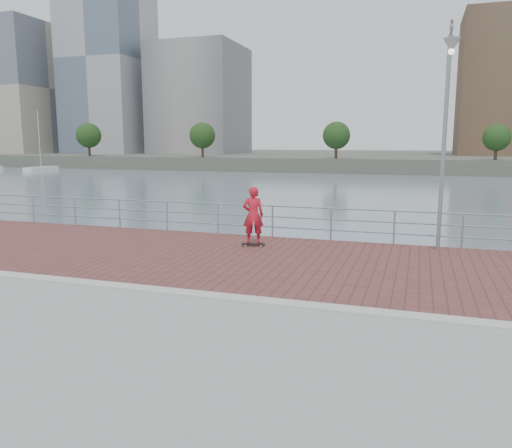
% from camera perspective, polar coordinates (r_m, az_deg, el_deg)
% --- Properties ---
extents(water, '(400.00, 400.00, 0.00)m').
position_cam_1_polar(water, '(11.51, -3.25, -18.05)').
color(water, slate).
rests_on(water, ground).
extents(brick_lane, '(40.00, 6.80, 0.02)m').
position_cam_1_polar(brick_lane, '(14.02, 2.03, -4.20)').
color(brick_lane, brown).
rests_on(brick_lane, seawall).
extents(curb, '(40.00, 0.40, 0.06)m').
position_cam_1_polar(curb, '(10.73, -3.35, -8.37)').
color(curb, '#B7B5AD').
rests_on(curb, seawall).
extents(far_shore, '(320.00, 95.00, 2.50)m').
position_cam_1_polar(far_shore, '(132.12, 16.57, 7.21)').
color(far_shore, '#4C5142').
rests_on(far_shore, ground).
extents(guardrail, '(39.06, 0.06, 1.13)m').
position_cam_1_polar(guardrail, '(17.12, 5.20, 0.57)').
color(guardrail, '#8C9EA8').
rests_on(guardrail, brick_lane).
extents(street_lamp, '(0.46, 1.35, 6.37)m').
position_cam_1_polar(street_lamp, '(15.60, 21.04, 13.29)').
color(street_lamp, gray).
rests_on(street_lamp, brick_lane).
extents(skateboard, '(0.76, 0.41, 0.09)m').
position_cam_1_polar(skateboard, '(15.90, -0.33, -2.29)').
color(skateboard, black).
rests_on(skateboard, brick_lane).
extents(skateboarder, '(0.76, 0.61, 1.82)m').
position_cam_1_polar(skateboarder, '(15.74, -0.33, 1.02)').
color(skateboarder, red).
rests_on(skateboarder, skateboard).
extents(shoreline_trees, '(144.58, 4.96, 6.61)m').
position_cam_1_polar(shoreline_trees, '(86.59, 15.83, 9.72)').
color(shoreline_trees, '#473323').
rests_on(shoreline_trees, far_shore).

